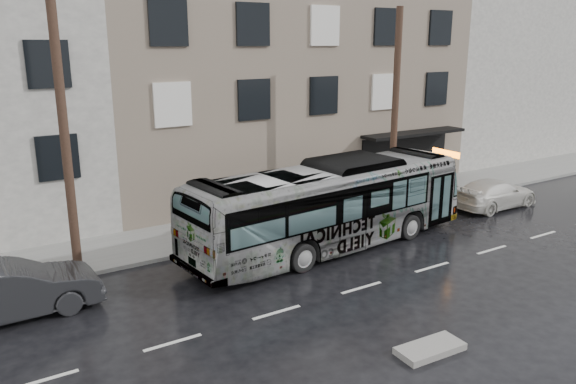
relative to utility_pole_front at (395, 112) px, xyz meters
The scene contains 11 objects.
ground 8.65m from the utility_pole_front, 153.08° to the right, with size 120.00×120.00×0.00m, color black.
sidewalk 8.11m from the utility_pole_front, 166.17° to the left, with size 90.00×3.60×0.15m, color gray.
building_taupe 9.56m from the utility_pole_front, 99.07° to the left, with size 20.00×12.00×11.00m, color #776B5C.
building_filler 19.91m from the utility_pole_front, 28.24° to the left, with size 18.00×12.00×12.00m, color beige.
utility_pole_front is the anchor object (origin of this frame).
utility_pole_rear 14.00m from the utility_pole_front, behind, with size 0.30×0.30×9.00m, color #422B21.
sign_post 3.48m from the utility_pole_front, ahead, with size 0.06×0.06×2.40m, color slate.
bus 6.39m from the utility_pole_front, 156.51° to the right, with size 2.81×12.01×3.35m, color #B2B2B2.
white_sedan 6.48m from the utility_pole_front, 24.13° to the right, with size 1.92×4.73×1.37m, color beige.
dark_sedan 16.85m from the utility_pole_front, behind, with size 1.74×4.99×1.64m, color black.
slush_pile 13.12m from the utility_pole_front, 127.59° to the right, with size 1.80×0.80×0.18m, color #9E9B96.
Camera 1 is at (-10.91, -15.32, 7.66)m, focal length 35.00 mm.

